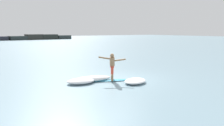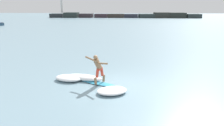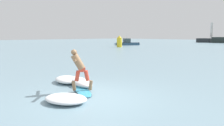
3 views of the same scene
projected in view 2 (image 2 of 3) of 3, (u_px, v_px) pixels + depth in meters
name	position (u px, v px, depth m)	size (l,w,h in m)	color
ground_plane	(117.00, 85.00, 11.64)	(200.00, 200.00, 0.00)	#7393A1
rock_jetty_breakwater	(125.00, 15.00, 71.20)	(48.97, 4.78, 5.90)	#292E31
surfboard	(99.00, 83.00, 11.76)	(2.07, 1.24, 0.20)	#379DC5
surfer	(98.00, 67.00, 11.40)	(1.31, 1.07, 1.59)	#8B6847
wave_foam_at_tail	(112.00, 91.00, 10.52)	(1.76, 1.54, 0.26)	white
wave_foam_at_nose	(83.00, 77.00, 12.34)	(2.35, 1.27, 0.31)	white
wave_foam_beside	(69.00, 78.00, 12.28)	(1.73, 1.33, 0.29)	white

